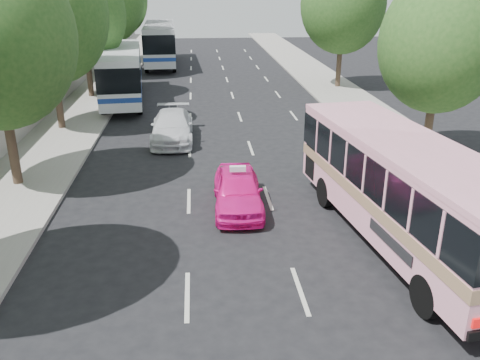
{
  "coord_description": "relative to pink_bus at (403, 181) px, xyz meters",
  "views": [
    {
      "loc": [
        -1.51,
        -12.95,
        7.45
      ],
      "look_at": [
        -0.22,
        1.85,
        1.6
      ],
      "focal_mm": 38.0,
      "sensor_mm": 36.0,
      "label": 1
    }
  ],
  "objects": [
    {
      "name": "tour_coach_front",
      "position": [
        -10.71,
        20.67,
        0.02
      ],
      "size": [
        3.5,
        11.42,
        3.36
      ],
      "rotation": [
        0.0,
        0.0,
        0.1
      ],
      "color": "white",
      "rests_on": "ground"
    },
    {
      "name": "tree_right_far",
      "position": [
        4.66,
        23.65,
        4.12
      ],
      "size": [
        6.0,
        6.0,
        9.35
      ],
      "color": "#38281E",
      "rests_on": "ground"
    },
    {
      "name": "tree_left_d",
      "position": [
        -12.94,
        21.65,
        3.63
      ],
      "size": [
        5.52,
        5.52,
        8.6
      ],
      "color": "#38281E",
      "rests_on": "ground"
    },
    {
      "name": "tree_left_c",
      "position": [
        -13.04,
        13.65,
        4.12
      ],
      "size": [
        6.0,
        6.0,
        9.35
      ],
      "color": "#38281E",
      "rests_on": "ground"
    },
    {
      "name": "taxi_roof_sign",
      "position": [
        -4.6,
        2.9,
        -0.52
      ],
      "size": [
        0.56,
        0.2,
        0.18
      ],
      "primitive_type": "cube",
      "rotation": [
        0.0,
        0.0,
        -0.03
      ],
      "color": "silver",
      "rests_on": "pink_taxi"
    },
    {
      "name": "sidewalk_left",
      "position": [
        -12.91,
        19.71,
        -1.93
      ],
      "size": [
        4.0,
        90.0,
        0.15
      ],
      "primitive_type": "cube",
      "color": "#9E998E",
      "rests_on": "ground"
    },
    {
      "name": "ground",
      "position": [
        -4.41,
        -0.29,
        -2.01
      ],
      "size": [
        120.0,
        120.0,
        0.0
      ],
      "primitive_type": "plane",
      "color": "black",
      "rests_on": "ground"
    },
    {
      "name": "tour_coach_rear",
      "position": [
        -9.12,
        35.97,
        0.24
      ],
      "size": [
        3.27,
        12.58,
        3.73
      ],
      "rotation": [
        0.0,
        0.0,
        0.05
      ],
      "color": "silver",
      "rests_on": "ground"
    },
    {
      "name": "pink_bus",
      "position": [
        0.0,
        0.0,
        0.0
      ],
      "size": [
        3.86,
        10.36,
        3.23
      ],
      "rotation": [
        0.0,
        0.0,
        0.13
      ],
      "color": "#FFA4BD",
      "rests_on": "ground"
    },
    {
      "name": "pink_taxi",
      "position": [
        -4.6,
        2.9,
        -1.31
      ],
      "size": [
        1.77,
        4.15,
        1.4
      ],
      "primitive_type": "imported",
      "rotation": [
        0.0,
        0.0,
        -0.03
      ],
      "color": "#FF1699",
      "rests_on": "ground"
    },
    {
      "name": "low_wall",
      "position": [
        -14.71,
        19.71,
        -1.11
      ],
      "size": [
        0.3,
        90.0,
        1.5
      ],
      "primitive_type": "cube",
      "color": "#9E998E",
      "rests_on": "sidewalk_left"
    },
    {
      "name": "tree_right_near",
      "position": [
        4.36,
        7.65,
        3.2
      ],
      "size": [
        5.1,
        5.1,
        7.95
      ],
      "color": "#38281E",
      "rests_on": "ground"
    },
    {
      "name": "sidewalk_right",
      "position": [
        4.09,
        19.71,
        -1.95
      ],
      "size": [
        4.0,
        90.0,
        0.12
      ],
      "primitive_type": "cube",
      "color": "#9E998E",
      "rests_on": "ground"
    },
    {
      "name": "white_pickup",
      "position": [
        -7.15,
        11.26,
        -1.29
      ],
      "size": [
        2.01,
        4.92,
        1.43
      ],
      "primitive_type": "imported",
      "rotation": [
        0.0,
        0.0,
        0.0
      ],
      "color": "silver",
      "rests_on": "ground"
    }
  ]
}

